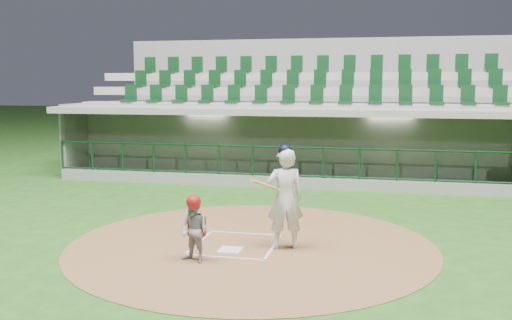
{
  "coord_description": "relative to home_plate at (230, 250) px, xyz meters",
  "views": [
    {
      "loc": [
        2.73,
        -10.82,
        3.17
      ],
      "look_at": [
        -0.23,
        2.6,
        1.3
      ],
      "focal_mm": 40.0,
      "sensor_mm": 36.0,
      "label": 1
    }
  ],
  "objects": [
    {
      "name": "ground",
      "position": [
        0.0,
        0.7,
        -0.02
      ],
      "size": [
        120.0,
        120.0,
        0.0
      ],
      "primitive_type": "plane",
      "color": "#214E16",
      "rests_on": "ground"
    },
    {
      "name": "dirt_circle",
      "position": [
        0.3,
        0.5,
        -0.02
      ],
      "size": [
        7.2,
        7.2,
        0.01
      ],
      "primitive_type": "cylinder",
      "color": "brown",
      "rests_on": "ground"
    },
    {
      "name": "catcher",
      "position": [
        -0.45,
        -0.79,
        0.59
      ],
      "size": [
        0.68,
        0.61,
        1.21
      ],
      "color": "#939399",
      "rests_on": "dirt_circle"
    },
    {
      "name": "batter_box_chalk",
      "position": [
        0.0,
        0.4,
        -0.0
      ],
      "size": [
        1.55,
        1.8,
        0.01
      ],
      "color": "silver",
      "rests_on": "ground"
    },
    {
      "name": "home_plate",
      "position": [
        0.0,
        0.0,
        0.0
      ],
      "size": [
        0.43,
        0.43,
        0.02
      ],
      "primitive_type": "cube",
      "color": "silver",
      "rests_on": "dirt_circle"
    },
    {
      "name": "seating_deck",
      "position": [
        0.0,
        11.61,
        1.4
      ],
      "size": [
        17.0,
        6.72,
        5.15
      ],
      "color": "gray",
      "rests_on": "ground"
    },
    {
      "name": "dugout_structure",
      "position": [
        0.16,
        8.54,
        0.94
      ],
      "size": [
        16.4,
        3.7,
        3.0
      ],
      "color": "slate",
      "rests_on": "ground"
    },
    {
      "name": "batter",
      "position": [
        0.98,
        0.38,
        0.99
      ],
      "size": [
        0.95,
        0.98,
        2.02
      ],
      "color": "silver",
      "rests_on": "dirt_circle"
    }
  ]
}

